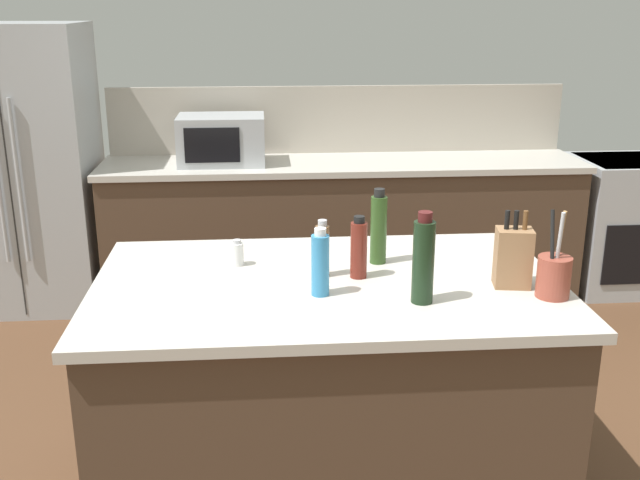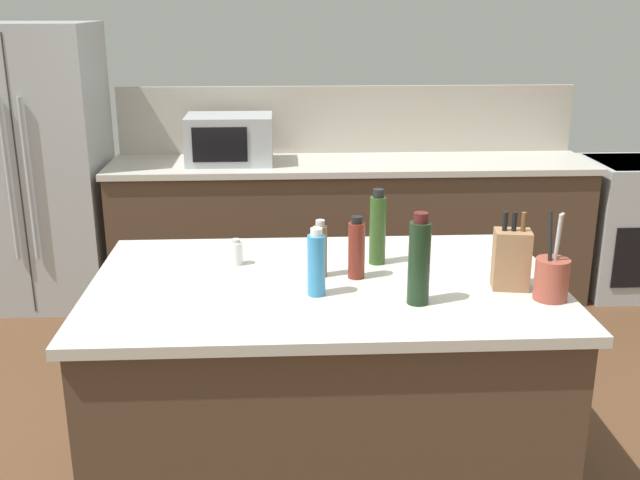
{
  "view_description": "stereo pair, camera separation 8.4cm",
  "coord_description": "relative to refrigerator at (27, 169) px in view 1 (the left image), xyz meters",
  "views": [
    {
      "loc": [
        -0.24,
        -2.64,
        1.95
      ],
      "look_at": [
        0.0,
        0.35,
        0.99
      ],
      "focal_mm": 42.0,
      "sensor_mm": 36.0,
      "label": 1
    },
    {
      "loc": [
        -0.15,
        -2.65,
        1.95
      ],
      "look_at": [
        0.0,
        0.35,
        0.99
      ],
      "focal_mm": 42.0,
      "sensor_mm": 36.0,
      "label": 2
    }
  ],
  "objects": [
    {
      "name": "knife_block",
      "position": [
        2.43,
        -2.36,
        0.14
      ],
      "size": [
        0.14,
        0.12,
        0.29
      ],
      "rotation": [
        0.0,
        0.0,
        -0.16
      ],
      "color": "#936B47",
      "rests_on": "kitchen_island"
    },
    {
      "name": "refrigerator",
      "position": [
        0.0,
        0.0,
        0.0
      ],
      "size": [
        0.85,
        0.75,
        1.83
      ],
      "color": "#ADB2B7",
      "rests_on": "ground_plane"
    },
    {
      "name": "microwave",
      "position": [
        1.26,
        -0.05,
        0.18
      ],
      "size": [
        0.55,
        0.39,
        0.31
      ],
      "color": "#ADB2B7",
      "rests_on": "back_counter_run"
    },
    {
      "name": "vinegar_bottle",
      "position": [
        1.88,
        -2.22,
        0.14
      ],
      "size": [
        0.06,
        0.06,
        0.24
      ],
      "color": "maroon",
      "rests_on": "kitchen_island"
    },
    {
      "name": "wall_backsplash",
      "position": [
        2.06,
        0.27,
        0.26
      ],
      "size": [
        3.14,
        0.03,
        0.46
      ],
      "primitive_type": "cube",
      "color": "#B2A899",
      "rests_on": "back_counter_run"
    },
    {
      "name": "wine_bottle",
      "position": [
        2.07,
        -2.49,
        0.18
      ],
      "size": [
        0.08,
        0.08,
        0.33
      ],
      "color": "black",
      "rests_on": "kitchen_island"
    },
    {
      "name": "salt_shaker",
      "position": [
        1.41,
        -2.05,
        0.08
      ],
      "size": [
        0.05,
        0.05,
        0.11
      ],
      "color": "silver",
      "rests_on": "kitchen_island"
    },
    {
      "name": "range_oven",
      "position": [
        4.07,
        -0.05,
        -0.45
      ],
      "size": [
        0.76,
        0.65,
        0.92
      ],
      "color": "#ADB2B7",
      "rests_on": "ground_plane"
    },
    {
      "name": "dish_soap_bottle",
      "position": [
        1.72,
        -2.39,
        0.14
      ],
      "size": [
        0.07,
        0.07,
        0.25
      ],
      "color": "#3384BC",
      "rests_on": "kitchen_island"
    },
    {
      "name": "utensil_crock",
      "position": [
        2.55,
        -2.47,
        0.11
      ],
      "size": [
        0.12,
        0.12,
        0.32
      ],
      "color": "brown",
      "rests_on": "kitchen_island"
    },
    {
      "name": "kitchen_island",
      "position": [
        1.76,
        -2.25,
        -0.44
      ],
      "size": [
        1.77,
        1.1,
        0.94
      ],
      "color": "#4C3828",
      "rests_on": "ground_plane"
    },
    {
      "name": "pepper_grinder",
      "position": [
        1.74,
        -2.2,
        0.13
      ],
      "size": [
        0.05,
        0.05,
        0.22
      ],
      "color": "brown",
      "rests_on": "kitchen_island"
    },
    {
      "name": "olive_oil_bottle",
      "position": [
        1.98,
        -2.06,
        0.17
      ],
      "size": [
        0.07,
        0.07,
        0.31
      ],
      "color": "#2D4C1E",
      "rests_on": "kitchen_island"
    },
    {
      "name": "back_counter_run",
      "position": [
        2.06,
        -0.05,
        -0.44
      ],
      "size": [
        3.18,
        0.66,
        0.94
      ],
      "color": "#4C3828",
      "rests_on": "ground_plane"
    }
  ]
}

